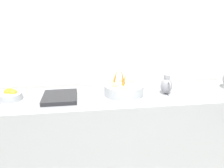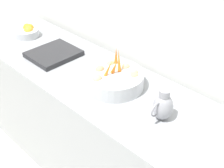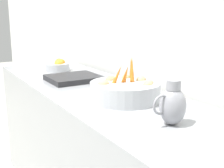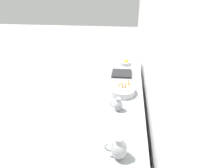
# 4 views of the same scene
# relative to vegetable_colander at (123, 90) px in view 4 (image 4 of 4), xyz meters

# --- Properties ---
(ground_plane) EXTENTS (16.59, 16.59, 0.00)m
(ground_plane) POSITION_rel_vegetable_colander_xyz_m (1.54, 0.21, -0.98)
(ground_plane) COLOR #ADAA9E
(tile_wall_left) EXTENTS (0.10, 9.54, 3.00)m
(tile_wall_left) POSITION_rel_vegetable_colander_xyz_m (-0.41, 0.52, 0.52)
(tile_wall_left) COLOR white
(tile_wall_left) RESTS_ON ground_plane
(prep_counter) EXTENTS (0.64, 2.94, 0.92)m
(prep_counter) POSITION_rel_vegetable_colander_xyz_m (0.02, 0.02, -0.51)
(prep_counter) COLOR gray
(prep_counter) RESTS_ON ground_plane
(vegetable_colander) EXTENTS (0.37, 0.37, 0.23)m
(vegetable_colander) POSITION_rel_vegetable_colander_xyz_m (0.00, 0.00, 0.00)
(vegetable_colander) COLOR #ADAFB5
(vegetable_colander) RESTS_ON prep_counter
(orange_bowl) EXTENTS (0.20, 0.20, 0.09)m
(orange_bowl) POSITION_rel_vegetable_colander_xyz_m (-0.02, -1.02, -0.01)
(orange_bowl) COLOR #ADAFB5
(orange_bowl) RESTS_ON prep_counter
(metal_pitcher_tall) EXTENTS (0.21, 0.15, 0.25)m
(metal_pitcher_tall) POSITION_rel_vegetable_colander_xyz_m (-0.01, 1.10, 0.06)
(metal_pitcher_tall) COLOR #939399
(metal_pitcher_tall) RESTS_ON prep_counter
(metal_pitcher_short) EXTENTS (0.16, 0.11, 0.19)m
(metal_pitcher_short) POSITION_rel_vegetable_colander_xyz_m (0.04, 0.40, 0.03)
(metal_pitcher_short) COLOR gray
(metal_pitcher_short) RESTS_ON prep_counter
(counter_sink_basin) EXTENTS (0.34, 0.30, 0.04)m
(counter_sink_basin) POSITION_rel_vegetable_colander_xyz_m (0.04, -0.59, -0.03)
(counter_sink_basin) COLOR #232326
(counter_sink_basin) RESTS_ON prep_counter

